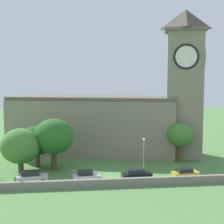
{
  "coord_description": "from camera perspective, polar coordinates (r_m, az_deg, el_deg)",
  "views": [
    {
      "loc": [
        -7.01,
        -55.47,
        16.55
      ],
      "look_at": [
        0.43,
        6.26,
        9.77
      ],
      "focal_mm": 57.68,
      "sensor_mm": 36.0,
      "label": 1
    }
  ],
  "objects": [
    {
      "name": "tree_riverside_east",
      "position": [
        61.44,
        -14.33,
        -5.28
      ],
      "size": [
        6.51,
        6.51,
        7.46
      ],
      "color": "brown",
      "rests_on": "ground"
    },
    {
      "name": "tree_churchyard",
      "position": [
        64.66,
        -11.78,
        -4.46
      ],
      "size": [
        5.79,
        5.79,
        7.34
      ],
      "color": "brown",
      "rests_on": "ground"
    },
    {
      "name": "church",
      "position": [
        72.72,
        0.65,
        -0.33
      ],
      "size": [
        40.14,
        18.11,
        28.65
      ],
      "color": "gray",
      "rests_on": "ground"
    },
    {
      "name": "car_black",
      "position": [
        56.23,
        3.87,
        -9.9
      ],
      "size": [
        4.74,
        2.4,
        1.87
      ],
      "color": "black",
      "rests_on": "ground"
    },
    {
      "name": "car_yellow",
      "position": [
        58.38,
        11.51,
        -9.49
      ],
      "size": [
        4.35,
        2.64,
        1.71
      ],
      "color": "gold",
      "rests_on": "ground"
    },
    {
      "name": "ground_plane",
      "position": [
        72.73,
        -1.17,
        -6.93
      ],
      "size": [
        200.0,
        200.0,
        0.0
      ],
      "primitive_type": "plane",
      "color": "#517F42"
    },
    {
      "name": "tree_riverside_west",
      "position": [
        62.05,
        -9.25,
        -3.88
      ],
      "size": [
        6.71,
        6.71,
        8.81
      ],
      "color": "brown",
      "rests_on": "ground"
    },
    {
      "name": "car_white",
      "position": [
        55.97,
        -4.16,
        -10.08
      ],
      "size": [
        4.2,
        2.6,
        1.68
      ],
      "color": "silver",
      "rests_on": "ground"
    },
    {
      "name": "tree_by_tower",
      "position": [
        68.11,
        10.77,
        -3.57
      ],
      "size": [
        4.94,
        4.94,
        7.37
      ],
      "color": "brown",
      "rests_on": "ground"
    },
    {
      "name": "quay_barrier",
      "position": [
        53.54,
        0.98,
        -11.1
      ],
      "size": [
        46.44,
        0.7,
        1.21
      ],
      "primitive_type": "cube",
      "color": "gray",
      "rests_on": "ground"
    },
    {
      "name": "streetlamp_west_mid",
      "position": [
        58.67,
        5.05,
        -6.0
      ],
      "size": [
        0.44,
        0.44,
        6.1
      ],
      "color": "#9EA0A5",
      "rests_on": "ground"
    },
    {
      "name": "car_silver",
      "position": [
        56.39,
        -12.63,
        -9.99
      ],
      "size": [
        4.84,
        2.44,
        1.87
      ],
      "color": "silver",
      "rests_on": "ground"
    }
  ]
}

